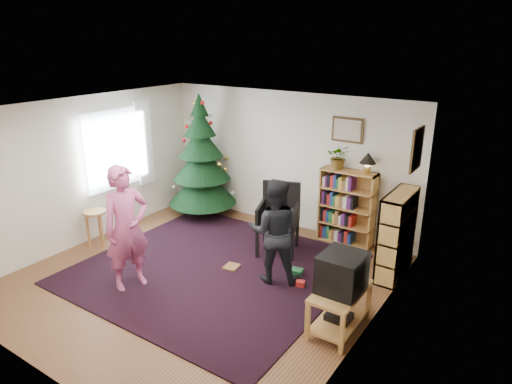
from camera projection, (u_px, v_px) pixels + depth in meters
The scene contains 23 objects.
floor at pixel (201, 278), 6.81m from camera, with size 5.00×5.00×0.00m, color brown.
ceiling at pixel (194, 110), 5.99m from camera, with size 5.00×5.00×0.00m, color white.
wall_back at pixel (287, 160), 8.36m from camera, with size 5.00×0.02×2.50m, color silver.
wall_front at pixel (29, 272), 4.44m from camera, with size 5.00×0.02×2.50m, color silver.
wall_left at pixel (85, 171), 7.72m from camera, with size 0.02×5.00×2.50m, color silver.
wall_right at pixel (368, 242), 5.09m from camera, with size 0.02×5.00×2.50m, color silver.
rug at pixel (214, 269), 7.04m from camera, with size 3.80×3.60×0.02m, color black.
window_pane at pixel (113, 150), 8.09m from camera, with size 0.04×1.20×1.40m, color silver.
curtain at pixel (144, 143), 8.62m from camera, with size 0.06×0.35×1.60m, color white.
picture_back at pixel (348, 130), 7.51m from camera, with size 0.55×0.03×0.42m.
picture_right at pixel (417, 149), 6.24m from camera, with size 0.03×0.50×0.60m.
christmas_tree at pixel (202, 166), 8.88m from camera, with size 1.33×1.33×2.42m.
bookshelf_back at pixel (347, 207), 7.76m from camera, with size 0.95×0.30×1.30m.
bookshelf_right at pixel (397, 234), 6.70m from camera, with size 0.30×0.95×1.30m.
tv_stand at pixel (340, 306), 5.52m from camera, with size 0.49×0.89×0.55m.
crt_tv at pixel (342, 272), 5.38m from camera, with size 0.50×0.54×0.47m.
armchair at pixel (282, 215), 7.50m from camera, with size 0.81×0.83×1.15m.
stool at pixel (95, 219), 7.70m from camera, with size 0.38×0.38×0.63m.
person_standing at pixel (127, 228), 6.31m from camera, with size 0.66×0.43×1.80m, color #B8497A.
person_by_chair at pixel (275, 231), 6.49m from camera, with size 0.76×0.59×1.57m, color black.
potted_plant at pixel (339, 157), 7.58m from camera, with size 0.38×0.33×0.42m, color gray.
table_lamp at pixel (368, 159), 7.31m from camera, with size 0.27×0.27×0.36m.
floor_clutter at pixel (296, 278), 6.72m from camera, with size 1.77×0.63×0.08m.
Camera 1 is at (4.03, -4.54, 3.44)m, focal length 32.00 mm.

